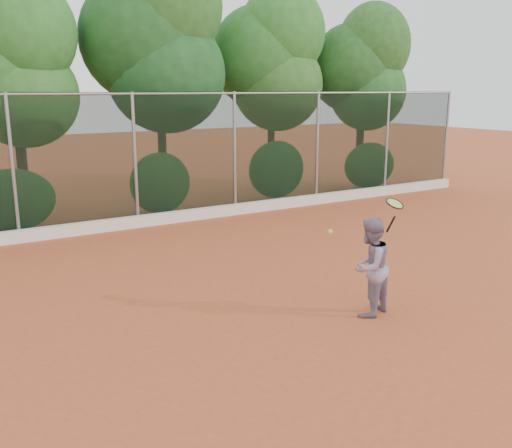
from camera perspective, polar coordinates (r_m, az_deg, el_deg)
ground at (r=9.63m, az=3.17°, el=-8.43°), size 80.00×80.00×0.00m
concrete_curb at (r=15.43m, az=-11.48°, el=0.28°), size 24.00×0.20×0.30m
tennis_player at (r=9.29m, az=11.30°, el=-4.25°), size 0.93×0.82×1.61m
chainlink_fence at (r=15.31m, az=-12.01°, el=6.65°), size 24.09×0.09×3.50m
foliage_backdrop at (r=16.95m, az=-16.64°, el=15.64°), size 23.70×3.63×7.55m
tennis_racket at (r=9.28m, az=13.66°, el=1.77°), size 0.34×0.33×0.58m
tennis_ball_in_flight at (r=8.47m, az=7.43°, el=-0.77°), size 0.07×0.07×0.07m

